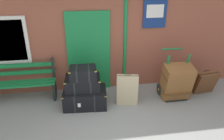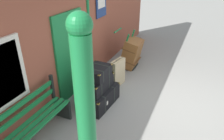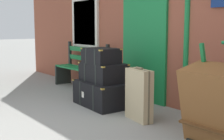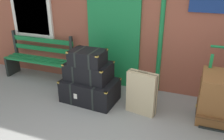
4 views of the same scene
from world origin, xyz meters
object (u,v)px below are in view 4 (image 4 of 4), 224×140
Objects in this scene: steamer_trunk_middle at (89,71)px; porters_trolley at (220,106)px; steamer_trunk_top at (88,57)px; suitcase_brown at (142,93)px; steamer_trunk_base at (90,90)px; platform_bench at (40,59)px; large_brown_trunk at (223,100)px.

steamer_trunk_middle is 0.71× the size of porters_trolley.
porters_trolley reaches higher than steamer_trunk_top.
steamer_trunk_top is at bearing 176.41° from suitcase_brown.
steamer_trunk_top reaches higher than steamer_trunk_base.
steamer_trunk_top is at bearing -176.06° from porters_trolley.
platform_bench is 1.68× the size of large_brown_trunk.
steamer_trunk_base is at bearing 175.63° from suitcase_brown.
suitcase_brown is at bearing -169.94° from porters_trolley.
large_brown_trunk reaches higher than steamer_trunk_middle.
steamer_trunk_base is at bearing 179.13° from large_brown_trunk.
platform_bench is at bearing 159.62° from steamer_trunk_top.
platform_bench reaches higher than steamer_trunk_base.
porters_trolley is (2.27, 0.16, -0.60)m from steamer_trunk_top.
large_brown_trunk is at bearing -90.00° from porters_trolley.
large_brown_trunk is (3.76, -0.58, 0.03)m from platform_bench.
steamer_trunk_base is 1.25× the size of steamer_trunk_middle.
steamer_trunk_base is at bearing -19.74° from platform_bench.
porters_trolley is at bearing 3.94° from steamer_trunk_top.
porters_trolley reaches higher than steamer_trunk_middle.
steamer_trunk_top is at bearing -20.38° from platform_bench.
porters_trolley is 1.27m from suitcase_brown.
suitcase_brown reaches higher than steamer_trunk_base.
steamer_trunk_top reaches higher than large_brown_trunk.
steamer_trunk_top is 2.35m from porters_trolley.
platform_bench is 3.78m from porters_trolley.
platform_bench is 1.65m from steamer_trunk_top.
steamer_trunk_base is 1.02m from suitcase_brown.
suitcase_brown is (1.04, -0.12, -0.20)m from steamer_trunk_middle.
suitcase_brown is at bearing -3.59° from steamer_trunk_top.
steamer_trunk_top is 1.14m from suitcase_brown.
steamer_trunk_top is 0.53× the size of porters_trolley.
suitcase_brown is at bearing -178.04° from large_brown_trunk.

